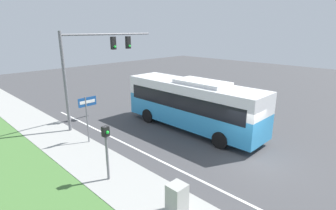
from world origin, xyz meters
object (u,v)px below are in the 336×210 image
street_sign (87,111)px  signal_gantry (94,58)px  utility_cabinet (177,199)px  bus (192,102)px  pedestrian_signal (106,144)px

street_sign → signal_gantry: bearing=49.6°
street_sign → utility_cabinet: size_ratio=2.47×
bus → utility_cabinet: bus is taller
bus → signal_gantry: signal_gantry is taller
pedestrian_signal → utility_cabinet: 3.96m
bus → signal_gantry: (-3.97, 5.49, 2.83)m
signal_gantry → pedestrian_signal: (-3.74, -6.99, -2.92)m
pedestrian_signal → bus: bearing=11.0°
bus → pedestrian_signal: bearing=-169.0°
signal_gantry → street_sign: size_ratio=2.48×
signal_gantry → pedestrian_signal: size_ratio=2.73×
signal_gantry → street_sign: bearing=-130.4°
bus → street_sign: (-6.19, 2.87, 0.13)m
street_sign → utility_cabinet: 8.30m
bus → pedestrian_signal: size_ratio=3.83×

